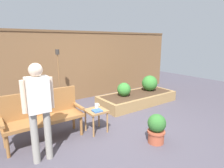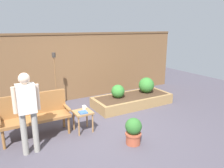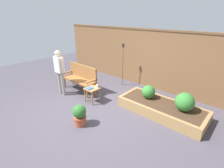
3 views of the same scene
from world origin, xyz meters
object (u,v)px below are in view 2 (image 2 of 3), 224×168
Objects in this scene: side_table at (83,115)px; potted_boxwood at (133,131)px; book_on_table at (83,112)px; shrub_far_corner at (146,85)px; tiki_torch at (55,71)px; garden_bench at (34,112)px; shrub_near_bench at (118,91)px; person_by_bench at (27,107)px; cup_on_table at (84,107)px.

side_table is 0.86× the size of potted_boxwood.
book_on_table is at bearing 126.61° from potted_boxwood.
potted_boxwood is 1.14× the size of shrub_far_corner.
tiki_torch reaches higher than book_on_table.
garden_bench is 2.95× the size of shrub_far_corner.
book_on_table is 1.81m from shrub_near_bench.
person_by_bench reaches higher than side_table.
side_table is (0.98, -0.33, -0.15)m from garden_bench.
cup_on_table is 0.24m from book_on_table.
shrub_near_bench is at bearing 29.55° from cup_on_table.
shrub_far_corner is at bearing 18.66° from person_by_bench.
shrub_far_corner reaches higher than shrub_near_bench.
person_by_bench reaches higher than potted_boxwood.
cup_on_table is at bearing -10.72° from garden_bench.
shrub_far_corner is at bearing 9.43° from garden_bench.
shrub_far_corner is (3.52, 0.58, -0.00)m from garden_bench.
tiki_torch is (0.85, 1.36, 0.59)m from garden_bench.
tiki_torch is at bearing 106.53° from potted_boxwood.
shrub_far_corner reaches higher than potted_boxwood.
garden_bench is 2.16m from potted_boxwood.
person_by_bench is (-2.68, -1.26, 0.44)m from shrub_near_bench.
side_table is 1.24m from potted_boxwood.
garden_bench is at bearing -122.01° from tiki_torch.
cup_on_table reaches higher than side_table.
shrub_near_bench reaches higher than potted_boxwood.
tiki_torch is (-0.10, 1.77, 0.64)m from book_on_table.
shrub_far_corner is (2.53, 0.91, 0.15)m from side_table.
tiki_torch is at bearing 57.99° from garden_bench.
cup_on_table is at bearing -81.90° from tiki_torch.
book_on_table is (-0.12, -0.21, -0.03)m from cup_on_table.
side_table is at bearing -85.56° from tiki_torch.
book_on_table is 2.75m from shrub_far_corner.
cup_on_table is at bearing -162.12° from shrub_far_corner.
shrub_far_corner is at bearing -16.30° from tiki_torch.
cup_on_table is at bearing 53.79° from side_table.
person_by_bench is (-1.29, -0.47, 0.41)m from cup_on_table.
person_by_bench reaches higher than shrub_far_corner.
garden_bench is 1.71m from tiki_torch.
garden_bench is 0.92× the size of person_by_bench.
shrub_near_bench is at bearing 25.20° from person_by_bench.
book_on_table is at bearing -158.74° from shrub_far_corner.
tiki_torch is at bearing 94.44° from side_table.
potted_boxwood is 0.36× the size of person_by_bench.
book_on_table is 0.46× the size of shrub_near_bench.
shrub_far_corner reaches higher than book_on_table.
shrub_near_bench is 2.99m from person_by_bench.
cup_on_table is 1.70m from tiki_torch.
shrub_near_bench reaches higher than side_table.
shrub_near_bench reaches higher than cup_on_table.
shrub_far_corner is 2.84m from tiki_torch.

